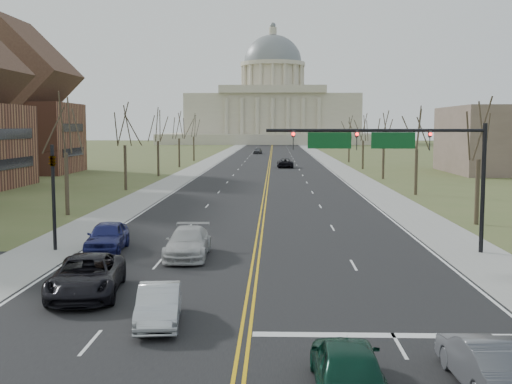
# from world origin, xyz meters

# --- Properties ---
(ground) EXTENTS (600.00, 600.00, 0.00)m
(ground) POSITION_xyz_m (0.00, 0.00, 0.00)
(ground) COLOR #4D5A2D
(ground) RESTS_ON ground
(road) EXTENTS (20.00, 380.00, 0.01)m
(road) POSITION_xyz_m (0.00, 110.00, 0.01)
(road) COLOR black
(road) RESTS_ON ground
(cross_road) EXTENTS (120.00, 14.00, 0.01)m
(cross_road) POSITION_xyz_m (0.00, 6.00, 0.01)
(cross_road) COLOR black
(cross_road) RESTS_ON ground
(sidewalk_left) EXTENTS (4.00, 380.00, 0.03)m
(sidewalk_left) POSITION_xyz_m (-12.00, 110.00, 0.01)
(sidewalk_left) COLOR gray
(sidewalk_left) RESTS_ON ground
(sidewalk_right) EXTENTS (4.00, 380.00, 0.03)m
(sidewalk_right) POSITION_xyz_m (12.00, 110.00, 0.01)
(sidewalk_right) COLOR gray
(sidewalk_right) RESTS_ON ground
(center_line) EXTENTS (0.42, 380.00, 0.01)m
(center_line) POSITION_xyz_m (0.00, 110.00, 0.01)
(center_line) COLOR gold
(center_line) RESTS_ON road
(edge_line_left) EXTENTS (0.15, 380.00, 0.01)m
(edge_line_left) POSITION_xyz_m (-9.80, 110.00, 0.01)
(edge_line_left) COLOR silver
(edge_line_left) RESTS_ON road
(edge_line_right) EXTENTS (0.15, 380.00, 0.01)m
(edge_line_right) POSITION_xyz_m (9.80, 110.00, 0.01)
(edge_line_right) COLOR silver
(edge_line_right) RESTS_ON road
(stop_bar) EXTENTS (9.50, 0.50, 0.01)m
(stop_bar) POSITION_xyz_m (5.00, -1.00, 0.01)
(stop_bar) COLOR silver
(stop_bar) RESTS_ON road
(capitol) EXTENTS (90.00, 60.00, 50.00)m
(capitol) POSITION_xyz_m (0.00, 249.91, 14.20)
(capitol) COLOR #B6AC97
(capitol) RESTS_ON ground
(signal_mast) EXTENTS (12.12, 0.44, 7.20)m
(signal_mast) POSITION_xyz_m (7.45, 13.50, 5.76)
(signal_mast) COLOR black
(signal_mast) RESTS_ON ground
(signal_left) EXTENTS (0.32, 0.36, 6.00)m
(signal_left) POSITION_xyz_m (-11.50, 13.50, 3.71)
(signal_left) COLOR black
(signal_left) RESTS_ON ground
(tree_r_0) EXTENTS (3.74, 3.74, 8.50)m
(tree_r_0) POSITION_xyz_m (15.50, 24.00, 6.55)
(tree_r_0) COLOR #372C21
(tree_r_0) RESTS_ON ground
(tree_l_0) EXTENTS (3.96, 3.96, 9.00)m
(tree_l_0) POSITION_xyz_m (-15.50, 28.00, 6.94)
(tree_l_0) COLOR #372C21
(tree_l_0) RESTS_ON ground
(tree_r_1) EXTENTS (3.74, 3.74, 8.50)m
(tree_r_1) POSITION_xyz_m (15.50, 44.00, 6.55)
(tree_r_1) COLOR #372C21
(tree_r_1) RESTS_ON ground
(tree_l_1) EXTENTS (3.96, 3.96, 9.00)m
(tree_l_1) POSITION_xyz_m (-15.50, 48.00, 6.94)
(tree_l_1) COLOR #372C21
(tree_l_1) RESTS_ON ground
(tree_r_2) EXTENTS (3.74, 3.74, 8.50)m
(tree_r_2) POSITION_xyz_m (15.50, 64.00, 6.55)
(tree_r_2) COLOR #372C21
(tree_r_2) RESTS_ON ground
(tree_l_2) EXTENTS (3.96, 3.96, 9.00)m
(tree_l_2) POSITION_xyz_m (-15.50, 68.00, 6.94)
(tree_l_2) COLOR #372C21
(tree_l_2) RESTS_ON ground
(tree_r_3) EXTENTS (3.74, 3.74, 8.50)m
(tree_r_3) POSITION_xyz_m (15.50, 84.00, 6.55)
(tree_r_3) COLOR #372C21
(tree_r_3) RESTS_ON ground
(tree_l_3) EXTENTS (3.96, 3.96, 9.00)m
(tree_l_3) POSITION_xyz_m (-15.50, 88.00, 6.94)
(tree_l_3) COLOR #372C21
(tree_l_3) RESTS_ON ground
(tree_r_4) EXTENTS (3.74, 3.74, 8.50)m
(tree_r_4) POSITION_xyz_m (15.50, 104.00, 6.55)
(tree_r_4) COLOR #372C21
(tree_r_4) RESTS_ON ground
(tree_l_4) EXTENTS (3.96, 3.96, 9.00)m
(tree_l_4) POSITION_xyz_m (-15.50, 108.00, 6.94)
(tree_l_4) COLOR #372C21
(tree_l_4) RESTS_ON ground
(bldg_left_far) EXTENTS (17.10, 14.28, 23.25)m
(bldg_left_far) POSITION_xyz_m (-38.00, 74.00, 9.54)
(bldg_left_far) COLOR brown
(bldg_left_far) RESTS_ON ground
(car_nb_inner_lead) EXTENTS (1.88, 4.57, 1.55)m
(car_nb_inner_lead) POSITION_xyz_m (2.91, -5.73, 0.79)
(car_nb_inner_lead) COLOR #0B3225
(car_nb_inner_lead) RESTS_ON road
(car_nb_outer_lead) EXTENTS (1.71, 4.40, 1.43)m
(car_nb_outer_lead) POSITION_xyz_m (6.68, -5.21, 0.73)
(car_nb_outer_lead) COLOR #4E5056
(car_nb_outer_lead) RESTS_ON road
(car_sb_inner_lead) EXTENTS (1.92, 4.32, 1.38)m
(car_sb_inner_lead) POSITION_xyz_m (-3.12, 0.02, 0.70)
(car_sb_inner_lead) COLOR #ADB1B5
(car_sb_inner_lead) RESTS_ON road
(car_sb_outer_lead) EXTENTS (3.43, 6.19, 1.64)m
(car_sb_outer_lead) POSITION_xyz_m (-6.83, 3.83, 0.83)
(car_sb_outer_lead) COLOR black
(car_sb_outer_lead) RESTS_ON road
(car_sb_inner_second) EXTENTS (2.31, 5.49, 1.58)m
(car_sb_inner_second) POSITION_xyz_m (-3.66, 11.71, 0.80)
(car_sb_inner_second) COLOR #B6B6B6
(car_sb_inner_second) RESTS_ON road
(car_sb_outer_second) EXTENTS (2.27, 5.01, 1.67)m
(car_sb_outer_second) POSITION_xyz_m (-8.45, 13.31, 0.85)
(car_sb_outer_second) COLOR navy
(car_sb_outer_second) RESTS_ON road
(car_far_nb) EXTENTS (2.83, 5.72, 1.56)m
(car_far_nb) POSITION_xyz_m (2.73, 87.24, 0.79)
(car_far_nb) COLOR black
(car_far_nb) RESTS_ON road
(car_far_sb) EXTENTS (2.37, 4.69, 1.53)m
(car_far_sb) POSITION_xyz_m (-3.39, 141.85, 0.78)
(car_far_sb) COLOR #4F5056
(car_far_sb) RESTS_ON road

